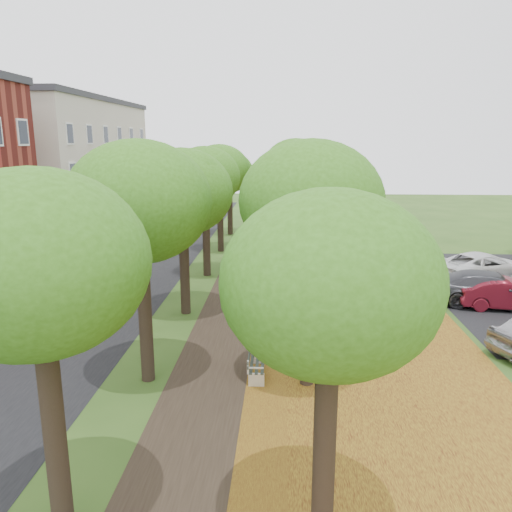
# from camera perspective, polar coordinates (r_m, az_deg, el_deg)

# --- Properties ---
(street_asphalt) EXTENTS (8.00, 70.00, 0.01)m
(street_asphalt) POSITION_cam_1_polar(r_m,az_deg,el_deg) (25.59, -18.46, -3.69)
(street_asphalt) COLOR black
(street_asphalt) RESTS_ON ground
(footpath) EXTENTS (3.20, 70.00, 0.01)m
(footpath) POSITION_cam_1_polar(r_m,az_deg,el_deg) (23.90, -1.43, -4.17)
(footpath) COLOR black
(footpath) RESTS_ON ground
(leaf_verge) EXTENTS (7.50, 70.00, 0.01)m
(leaf_verge) POSITION_cam_1_polar(r_m,az_deg,el_deg) (24.04, 10.57, -4.29)
(leaf_verge) COLOR olive
(leaf_verge) RESTS_ON ground
(tree_row_west) EXTENTS (3.77, 33.77, 6.63)m
(tree_row_west) POSITION_cam_1_polar(r_m,az_deg,el_deg) (23.19, -6.98, 7.78)
(tree_row_west) COLOR black
(tree_row_west) RESTS_ON ground
(tree_row_east) EXTENTS (3.77, 33.77, 6.63)m
(tree_row_east) POSITION_cam_1_polar(r_m,az_deg,el_deg) (22.85, 5.07, 7.75)
(tree_row_east) COLOR black
(tree_row_east) RESTS_ON ground
(building_cream) EXTENTS (10.30, 20.30, 10.40)m
(building_cream) POSITION_cam_1_polar(r_m,az_deg,el_deg) (44.92, -22.02, 9.77)
(building_cream) COLOR beige
(building_cream) RESTS_ON ground
(bench) EXTENTS (0.52, 1.70, 0.80)m
(bench) POSITION_cam_1_polar(r_m,az_deg,el_deg) (15.75, -0.05, -12.03)
(bench) COLOR #252E29
(bench) RESTS_ON ground
(car_red) EXTENTS (4.18, 1.86, 1.33)m
(car_red) POSITION_cam_1_polar(r_m,az_deg,el_deg) (24.01, 26.83, -3.90)
(car_red) COLOR maroon
(car_red) RESTS_ON ground
(car_grey) EXTENTS (5.45, 3.16, 1.48)m
(car_grey) POSITION_cam_1_polar(r_m,az_deg,el_deg) (24.13, 25.36, -3.47)
(car_grey) COLOR #35363B
(car_grey) RESTS_ON ground
(car_white) EXTENTS (5.72, 4.35, 1.44)m
(car_white) POSITION_cam_1_polar(r_m,az_deg,el_deg) (28.39, 24.56, -1.08)
(car_white) COLOR silver
(car_white) RESTS_ON ground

